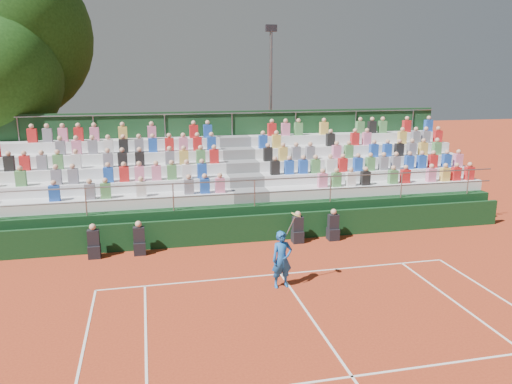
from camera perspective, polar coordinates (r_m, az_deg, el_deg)
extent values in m
plane|color=#AC3A1C|center=(15.64, 2.85, -9.36)|extent=(90.00, 90.00, 0.00)
cube|color=white|center=(15.64, 2.85, -9.34)|extent=(11.00, 0.06, 0.01)
cube|color=white|center=(12.88, 6.76, -14.68)|extent=(0.06, 6.40, 0.01)
cube|color=white|center=(11.06, 10.92, -20.01)|extent=(8.22, 0.06, 0.01)
cube|color=black|center=(18.38, 0.21, -4.16)|extent=(20.00, 0.15, 1.00)
cube|color=black|center=(17.72, -17.98, -6.48)|extent=(0.40, 0.40, 0.44)
cube|color=black|center=(17.57, -18.09, -5.00)|extent=(0.38, 0.25, 0.55)
sphere|color=tan|center=(17.46, -18.18, -3.82)|extent=(0.22, 0.22, 0.22)
cube|color=black|center=(17.63, -13.15, -6.26)|extent=(0.40, 0.40, 0.44)
cube|color=black|center=(17.48, -13.23, -4.78)|extent=(0.38, 0.25, 0.55)
sphere|color=tan|center=(17.36, -13.30, -3.59)|extent=(0.22, 0.22, 0.22)
cube|color=black|center=(18.40, 4.76, -5.10)|extent=(0.40, 0.40, 0.44)
cube|color=black|center=(18.26, 4.79, -3.67)|extent=(0.38, 0.25, 0.55)
sphere|color=tan|center=(18.15, 4.82, -2.52)|extent=(0.22, 0.22, 0.22)
cube|color=black|center=(18.85, 8.77, -4.77)|extent=(0.40, 0.40, 0.44)
cube|color=black|center=(18.70, 8.83, -3.37)|extent=(0.38, 0.25, 0.55)
sphere|color=tan|center=(18.60, 8.87, -2.25)|extent=(0.22, 0.22, 0.22)
cube|color=black|center=(21.27, -1.65, -1.43)|extent=(20.00, 5.20, 1.20)
cube|color=silver|center=(19.14, -16.60, -1.19)|extent=(9.30, 0.85, 0.42)
cube|color=silver|center=(21.21, 13.57, 0.40)|extent=(9.30, 0.85, 0.42)
cube|color=slate|center=(19.48, -0.72, -0.37)|extent=(1.40, 0.85, 0.42)
cube|color=silver|center=(19.87, -16.53, 0.59)|extent=(9.30, 0.85, 0.42)
cube|color=silver|center=(21.87, 12.66, 1.96)|extent=(9.30, 0.85, 0.42)
cube|color=slate|center=(20.19, -1.23, 1.35)|extent=(1.40, 0.85, 0.42)
cube|color=silver|center=(20.61, -16.47, 2.24)|extent=(9.30, 0.85, 0.42)
cube|color=silver|center=(22.55, 11.80, 3.43)|extent=(9.30, 0.85, 0.42)
cube|color=slate|center=(20.93, -1.70, 2.95)|extent=(1.40, 0.85, 0.42)
cube|color=silver|center=(21.38, -16.41, 3.77)|extent=(9.30, 0.85, 0.42)
cube|color=silver|center=(23.25, 10.99, 4.81)|extent=(9.30, 0.85, 0.42)
cube|color=slate|center=(21.68, -2.13, 4.44)|extent=(1.40, 0.85, 0.42)
cube|color=silver|center=(22.16, -16.35, 5.20)|extent=(9.30, 0.85, 0.42)
cube|color=silver|center=(23.97, 10.22, 6.11)|extent=(9.30, 0.85, 0.42)
cube|color=slate|center=(22.45, -2.54, 5.83)|extent=(1.40, 0.85, 0.42)
cube|color=#173D1F|center=(23.09, -2.75, 3.81)|extent=(20.00, 0.12, 4.40)
cylinder|color=gray|center=(18.47, -0.17, 1.38)|extent=(20.00, 0.05, 0.05)
cylinder|color=gray|center=(22.74, -2.77, 8.99)|extent=(20.00, 0.05, 0.05)
cube|color=#1E4CB2|center=(19.10, -22.05, -0.13)|extent=(0.36, 0.24, 0.56)
cube|color=slate|center=(18.93, -18.44, 0.05)|extent=(0.36, 0.24, 0.56)
cube|color=#4C8C4C|center=(18.88, -16.80, 0.14)|extent=(0.36, 0.24, 0.56)
cube|color=silver|center=(18.82, -12.98, 0.33)|extent=(0.36, 0.24, 0.56)
cube|color=slate|center=(18.88, -7.67, 0.60)|extent=(0.36, 0.24, 0.56)
cube|color=#1E4CB2|center=(18.94, -5.87, 0.69)|extent=(0.36, 0.24, 0.56)
cube|color=pink|center=(19.02, -4.14, 0.78)|extent=(0.36, 0.24, 0.56)
cube|color=#4C8C4C|center=(20.07, -25.28, 1.41)|extent=(0.36, 0.24, 0.56)
cube|color=slate|center=(19.84, -21.85, 1.61)|extent=(0.36, 0.24, 0.56)
cube|color=slate|center=(19.75, -20.16, 1.70)|extent=(0.36, 0.24, 0.56)
cube|color=#1E4CB2|center=(19.62, -16.52, 1.90)|extent=(0.36, 0.24, 0.56)
cube|color=red|center=(19.59, -14.83, 1.99)|extent=(0.36, 0.24, 0.56)
cube|color=pink|center=(19.57, -13.18, 2.07)|extent=(0.36, 0.24, 0.56)
cube|color=pink|center=(19.57, -11.31, 2.17)|extent=(0.36, 0.24, 0.56)
cube|color=#4C8C4C|center=(19.59, -9.59, 2.25)|extent=(0.36, 0.24, 0.56)
cube|color=silver|center=(19.63, -7.92, 2.33)|extent=(0.36, 0.24, 0.56)
cube|color=#1E4CB2|center=(19.68, -6.19, 2.42)|extent=(0.36, 0.24, 0.56)
cube|color=black|center=(20.94, -26.37, 2.92)|extent=(0.36, 0.24, 0.56)
cube|color=red|center=(20.82, -24.91, 3.01)|extent=(0.36, 0.24, 0.56)
cube|color=slate|center=(20.69, -23.25, 3.12)|extent=(0.36, 0.24, 0.56)
cube|color=#4C8C4C|center=(20.59, -21.68, 3.22)|extent=(0.36, 0.24, 0.56)
cube|color=silver|center=(20.50, -19.86, 3.32)|extent=(0.36, 0.24, 0.56)
cube|color=slate|center=(20.38, -16.55, 3.51)|extent=(0.36, 0.24, 0.56)
cube|color=black|center=(20.35, -15.00, 3.60)|extent=(0.36, 0.24, 0.56)
cube|color=black|center=(20.33, -13.14, 3.70)|extent=(0.36, 0.24, 0.56)
cube|color=slate|center=(20.35, -9.83, 3.86)|extent=(0.36, 0.24, 0.56)
cube|color=gold|center=(20.39, -8.24, 3.94)|extent=(0.36, 0.24, 0.56)
cube|color=#4C8C4C|center=(20.45, -6.34, 4.02)|extent=(0.36, 0.24, 0.56)
cube|color=red|center=(20.51, -4.80, 4.09)|extent=(0.36, 0.24, 0.56)
cube|color=slate|center=(21.36, -21.43, 4.72)|extent=(0.36, 0.24, 0.56)
cube|color=pink|center=(21.28, -19.82, 4.82)|extent=(0.36, 0.24, 0.56)
cube|color=slate|center=(21.21, -18.16, 4.92)|extent=(0.36, 0.24, 0.56)
cube|color=silver|center=(21.16, -16.51, 5.02)|extent=(0.36, 0.24, 0.56)
cube|color=black|center=(21.12, -14.90, 5.11)|extent=(0.36, 0.24, 0.56)
cube|color=slate|center=(21.11, -13.20, 5.20)|extent=(0.36, 0.24, 0.56)
cube|color=#1E4CB2|center=(21.11, -11.71, 5.27)|extent=(0.36, 0.24, 0.56)
cube|color=red|center=(21.13, -9.87, 5.36)|extent=(0.36, 0.24, 0.56)
cube|color=pink|center=(21.17, -8.30, 5.43)|extent=(0.36, 0.24, 0.56)
cube|color=red|center=(21.22, -6.71, 5.50)|extent=(0.36, 0.24, 0.56)
cube|color=#1E4CB2|center=(21.29, -5.11, 5.56)|extent=(0.36, 0.24, 0.56)
cube|color=red|center=(22.35, -24.20, 5.90)|extent=(0.36, 0.24, 0.56)
cube|color=slate|center=(22.24, -22.73, 6.01)|extent=(0.36, 0.24, 0.56)
cube|color=pink|center=(22.14, -21.19, 6.11)|extent=(0.36, 0.24, 0.56)
cube|color=red|center=(22.06, -19.61, 6.22)|extent=(0.36, 0.24, 0.56)
cube|color=pink|center=(21.99, -17.97, 6.32)|extent=(0.36, 0.24, 0.56)
cube|color=gold|center=(21.92, -14.98, 6.50)|extent=(0.36, 0.24, 0.56)
cube|color=pink|center=(21.90, -11.82, 6.66)|extent=(0.36, 0.24, 0.56)
cube|color=red|center=(22.00, -7.13, 6.87)|extent=(0.36, 0.24, 0.56)
cube|color=#1E4CB2|center=(22.07, -5.55, 6.93)|extent=(0.36, 0.24, 0.56)
cube|color=pink|center=(20.03, 7.61, 1.34)|extent=(0.36, 0.24, 0.56)
cube|color=#4C8C4C|center=(20.23, 9.16, 1.41)|extent=(0.36, 0.24, 0.56)
cube|color=silver|center=(20.47, 10.77, 1.48)|extent=(0.36, 0.24, 0.56)
cube|color=black|center=(20.73, 12.39, 1.55)|extent=(0.36, 0.24, 0.56)
cube|color=#4C8C4C|center=(21.26, 15.37, 1.68)|extent=(0.36, 0.24, 0.56)
cube|color=red|center=(21.53, 16.69, 1.73)|extent=(0.36, 0.24, 0.56)
cube|color=pink|center=(22.13, 19.37, 1.84)|extent=(0.36, 0.24, 0.56)
cube|color=gold|center=(22.48, 20.78, 1.90)|extent=(0.36, 0.24, 0.56)
cube|color=red|center=(22.77, 21.89, 1.94)|extent=(0.36, 0.24, 0.56)
cube|color=red|center=(23.13, 23.18, 1.99)|extent=(0.36, 0.24, 0.56)
cube|color=black|center=(20.22, 2.18, 2.78)|extent=(0.36, 0.24, 0.56)
cube|color=#1E4CB2|center=(20.38, 3.80, 2.84)|extent=(0.36, 0.24, 0.56)
cube|color=#1E4CB2|center=(20.55, 5.39, 2.90)|extent=(0.36, 0.24, 0.56)
cube|color=#4C8C4C|center=(20.72, 6.80, 2.95)|extent=(0.36, 0.24, 0.56)
cube|color=silver|center=(20.94, 8.47, 3.01)|extent=(0.36, 0.24, 0.56)
cube|color=red|center=(21.15, 9.87, 3.06)|extent=(0.36, 0.24, 0.56)
cube|color=#1E4CB2|center=(21.41, 11.55, 3.11)|extent=(0.36, 0.24, 0.56)
cube|color=#4C8C4C|center=(21.65, 12.92, 3.16)|extent=(0.36, 0.24, 0.56)
cube|color=slate|center=(21.91, 14.35, 3.20)|extent=(0.36, 0.24, 0.56)
cube|color=slate|center=(22.18, 15.67, 3.24)|extent=(0.36, 0.24, 0.56)
cube|color=#1E4CB2|center=(22.48, 17.10, 3.27)|extent=(0.36, 0.24, 0.56)
cube|color=#1E4CB2|center=(22.78, 18.39, 3.31)|extent=(0.36, 0.24, 0.56)
cube|color=red|center=(23.06, 19.55, 3.34)|extent=(0.36, 0.24, 0.56)
cube|color=#1E4CB2|center=(23.42, 20.93, 3.37)|extent=(0.36, 0.24, 0.56)
cube|color=pink|center=(23.74, 22.08, 3.39)|extent=(0.36, 0.24, 0.56)
cube|color=black|center=(20.94, 1.37, 4.32)|extent=(0.36, 0.24, 0.56)
cube|color=gold|center=(21.11, 3.10, 4.38)|extent=(0.36, 0.24, 0.56)
cube|color=slate|center=(21.27, 4.60, 4.42)|extent=(0.36, 0.24, 0.56)
cube|color=slate|center=(21.46, 6.20, 4.47)|extent=(0.36, 0.24, 0.56)
cube|color=pink|center=(21.87, 9.18, 4.54)|extent=(0.36, 0.24, 0.56)
cube|color=#4C8C4C|center=(22.08, 10.53, 4.57)|extent=(0.36, 0.24, 0.56)
cube|color=#1E4CB2|center=(22.57, 13.31, 4.63)|extent=(0.36, 0.24, 0.56)
cube|color=#1E4CB2|center=(22.86, 14.75, 4.65)|extent=(0.36, 0.24, 0.56)
cube|color=black|center=(23.13, 16.03, 4.67)|extent=(0.36, 0.24, 0.56)
cube|color=slate|center=(23.43, 17.36, 4.69)|extent=(0.36, 0.24, 0.56)
cube|color=gold|center=(23.71, 18.55, 4.70)|extent=(0.36, 0.24, 0.56)
cube|color=#4C8C4C|center=(24.07, 19.95, 4.71)|extent=(0.36, 0.24, 0.56)
cube|color=#1E4CB2|center=(21.69, 0.80, 5.76)|extent=(0.36, 0.24, 0.56)
cube|color=gold|center=(21.84, 2.34, 5.80)|extent=(0.36, 0.24, 0.56)
cube|color=black|center=(22.61, 8.50, 5.93)|extent=(0.36, 0.24, 0.56)
cube|color=red|center=(23.05, 11.22, 5.96)|extent=(0.36, 0.24, 0.56)
cube|color=pink|center=(23.29, 12.52, 5.97)|extent=(0.36, 0.24, 0.56)
cube|color=gold|center=(24.09, 16.35, 5.99)|extent=(0.36, 0.24, 0.56)
cube|color=slate|center=(24.42, 17.76, 5.99)|extent=(0.36, 0.24, 0.56)
cube|color=slate|center=(24.69, 18.81, 5.99)|extent=(0.36, 0.24, 0.56)
cube|color=red|center=(25.02, 20.05, 5.98)|extent=(0.36, 0.24, 0.56)
cube|color=red|center=(22.61, 1.82, 7.14)|extent=(0.36, 0.24, 0.56)
cube|color=pink|center=(22.77, 3.39, 7.17)|extent=(0.36, 0.24, 0.56)
cube|color=#4C8C4C|center=(22.95, 4.87, 7.19)|extent=(0.36, 0.24, 0.56)
cube|color=gold|center=(23.34, 7.75, 7.23)|extent=(0.36, 0.24, 0.56)
cube|color=#4C8C4C|center=(24.02, 11.80, 7.24)|extent=(0.36, 0.24, 0.56)
cube|color=black|center=(24.27, 13.10, 7.24)|extent=(0.36, 0.24, 0.56)
cube|color=#4C8C4C|center=(24.51, 14.24, 7.23)|extent=(0.36, 0.24, 0.56)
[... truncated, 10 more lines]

